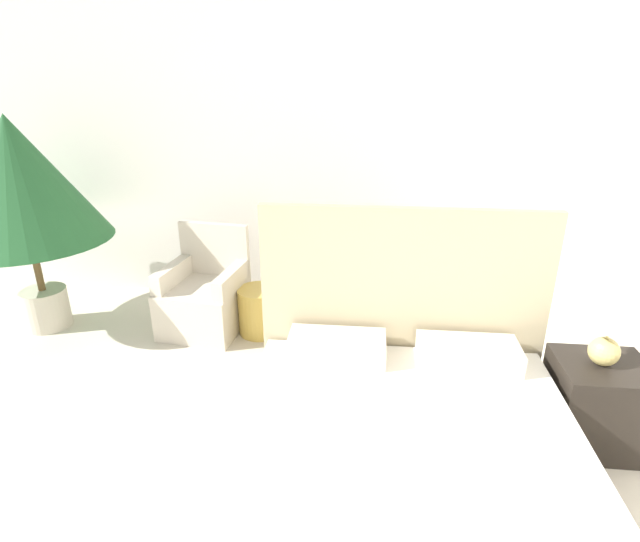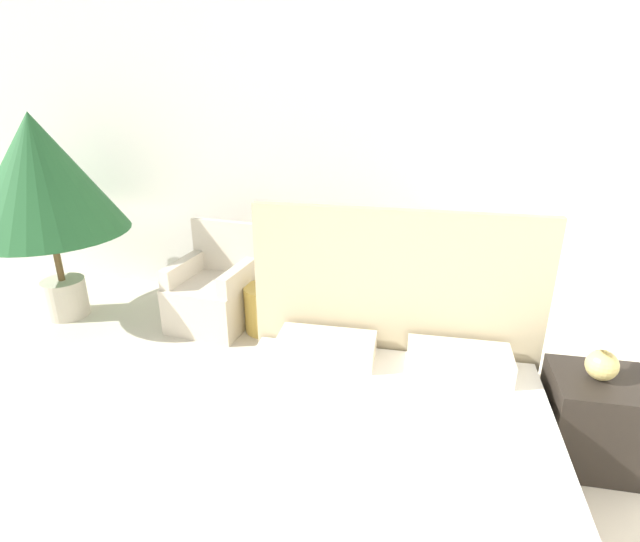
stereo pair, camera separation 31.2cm
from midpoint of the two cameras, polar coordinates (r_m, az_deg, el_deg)
wall_back at (r=4.77m, az=1.09°, el=13.46°), size 10.00×0.06×2.90m
bed at (r=2.63m, az=10.23°, el=-23.42°), size 1.80×2.22×1.40m
armchair_near_window_left at (r=4.54m, az=-10.17°, el=-2.82°), size 0.73×0.73×0.90m
armchair_near_window_right at (r=4.30m, az=2.38°, el=-3.93°), size 0.67×0.68×0.90m
potted_palm at (r=4.86m, az=-27.71°, el=9.38°), size 1.35×1.35×1.85m
nightstand at (r=3.45m, az=31.21°, el=-14.45°), size 0.52×0.46×0.55m
table_lamp at (r=3.18m, az=32.66°, el=-6.24°), size 0.25×0.25×0.45m
side_table at (r=4.40m, az=-4.16°, el=-4.33°), size 0.38×0.38×0.41m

